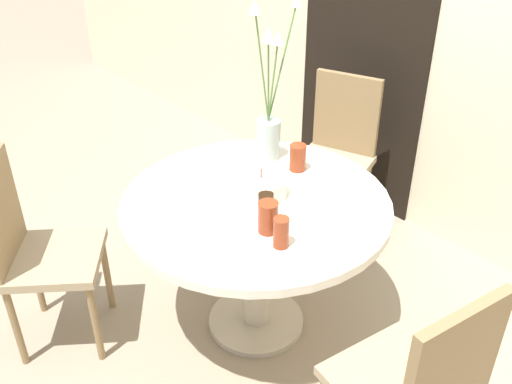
{
  "coord_description": "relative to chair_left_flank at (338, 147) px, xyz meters",
  "views": [
    {
      "loc": [
        1.52,
        -1.38,
        2.01
      ],
      "look_at": [
        0.0,
        0.0,
        0.75
      ],
      "focal_mm": 40.0,
      "sensor_mm": 36.0,
      "label": 1
    }
  ],
  "objects": [
    {
      "name": "side_plate",
      "position": [
        0.62,
        -0.66,
        0.19
      ],
      "size": [
        0.17,
        0.17,
        0.01
      ],
      "color": "silver",
      "rests_on": "dining_table"
    },
    {
      "name": "flower_vase",
      "position": [
        0.07,
        -0.61,
        0.41
      ],
      "size": [
        0.17,
        0.31,
        0.75
      ],
      "color": "#9EB2AD",
      "rests_on": "dining_table"
    },
    {
      "name": "drink_glass_0",
      "position": [
        0.45,
        -0.98,
        0.24
      ],
      "size": [
        0.06,
        0.06,
        0.12
      ],
      "color": "black",
      "rests_on": "dining_table"
    },
    {
      "name": "drink_glass_3",
      "position": [
        0.25,
        -0.59,
        0.25
      ],
      "size": [
        0.08,
        0.08,
        0.13
      ],
      "color": "maroon",
      "rests_on": "dining_table"
    },
    {
      "name": "wall_back",
      "position": [
        0.32,
        0.4,
        0.77
      ],
      "size": [
        8.0,
        0.05,
        2.6
      ],
      "color": "beige",
      "rests_on": "ground_plane"
    },
    {
      "name": "ground_plane",
      "position": [
        0.32,
        -0.91,
        -0.53
      ],
      "size": [
        16.0,
        16.0,
        0.0
      ],
      "primitive_type": "plane",
      "color": "gray"
    },
    {
      "name": "drink_glass_2",
      "position": [
        0.52,
        -1.03,
        0.25
      ],
      "size": [
        0.08,
        0.08,
        0.13
      ],
      "color": "maroon",
      "rests_on": "dining_table"
    },
    {
      "name": "doorway_panel",
      "position": [
        -0.17,
        0.37,
        0.5
      ],
      "size": [
        0.9,
        0.01,
        2.05
      ],
      "color": "black",
      "rests_on": "ground_plane"
    },
    {
      "name": "chair_left_flank",
      "position": [
        0.0,
        0.0,
        0.0
      ],
      "size": [
        0.51,
        0.51,
        0.93
      ],
      "rotation": [
        0.0,
        0.0,
        0.33
      ],
      "color": "#9E896B",
      "rests_on": "ground_plane"
    },
    {
      "name": "birthday_cake",
      "position": [
        0.3,
        -0.87,
        0.23
      ],
      "size": [
        0.22,
        0.22,
        0.13
      ],
      "color": "white",
      "rests_on": "dining_table"
    },
    {
      "name": "chair_right_flank",
      "position": [
        -0.28,
        -1.68,
        0.0
      ],
      "size": [
        0.56,
        0.56,
        0.93
      ],
      "rotation": [
        0.0,
        0.0,
        2.48
      ],
      "color": "#9E896B",
      "rests_on": "ground_plane"
    },
    {
      "name": "drink_glass_1",
      "position": [
        0.62,
        -1.06,
        0.24
      ],
      "size": [
        0.06,
        0.06,
        0.12
      ],
      "color": "maroon",
      "rests_on": "dining_table"
    },
    {
      "name": "dining_table",
      "position": [
        0.32,
        -0.91,
        0.05
      ],
      "size": [
        1.15,
        1.15,
        0.71
      ],
      "color": "silver",
      "rests_on": "ground_plane"
    }
  ]
}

